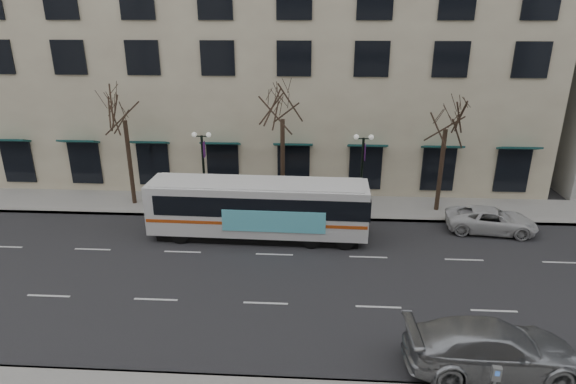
# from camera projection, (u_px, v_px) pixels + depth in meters

# --- Properties ---
(ground) EXTENTS (160.00, 160.00, 0.00)m
(ground) POSITION_uv_depth(u_px,v_px,m) (270.00, 277.00, 23.62)
(ground) COLOR black
(ground) RESTS_ON ground
(sidewalk_far) EXTENTS (80.00, 4.00, 0.15)m
(sidewalk_far) POSITION_uv_depth(u_px,v_px,m) (358.00, 208.00, 31.73)
(sidewalk_far) COLOR gray
(sidewalk_far) RESTS_ON ground
(building_hotel) EXTENTS (40.00, 20.00, 24.00)m
(building_hotel) POSITION_uv_depth(u_px,v_px,m) (268.00, 14.00, 39.11)
(building_hotel) COLOR #B6A78B
(building_hotel) RESTS_ON ground
(tree_far_left) EXTENTS (3.60, 3.60, 8.34)m
(tree_far_left) POSITION_uv_depth(u_px,v_px,m) (123.00, 105.00, 30.03)
(tree_far_left) COLOR black
(tree_far_left) RESTS_ON ground
(tree_far_mid) EXTENTS (3.60, 3.60, 8.55)m
(tree_far_mid) POSITION_uv_depth(u_px,v_px,m) (282.00, 104.00, 29.40)
(tree_far_mid) COLOR black
(tree_far_mid) RESTS_ON ground
(tree_far_right) EXTENTS (3.60, 3.60, 8.06)m
(tree_far_right) POSITION_uv_depth(u_px,v_px,m) (447.00, 114.00, 29.02)
(tree_far_right) COLOR black
(tree_far_right) RESTS_ON ground
(lamp_post_left) EXTENTS (1.22, 0.45, 5.21)m
(lamp_post_left) POSITION_uv_depth(u_px,v_px,m) (204.00, 167.00, 30.52)
(lamp_post_left) COLOR black
(lamp_post_left) RESTS_ON ground
(lamp_post_right) EXTENTS (1.22, 0.45, 5.21)m
(lamp_post_right) POSITION_uv_depth(u_px,v_px,m) (362.00, 170.00, 29.97)
(lamp_post_right) COLOR black
(lamp_post_right) RESTS_ON ground
(city_bus) EXTENTS (12.40, 2.98, 3.35)m
(city_bus) POSITION_uv_depth(u_px,v_px,m) (260.00, 207.00, 27.17)
(city_bus) COLOR silver
(city_bus) RESTS_ON ground
(silver_car) EXTENTS (6.35, 2.79, 1.82)m
(silver_car) POSITION_uv_depth(u_px,v_px,m) (492.00, 348.00, 17.26)
(silver_car) COLOR #9A9DA1
(silver_car) RESTS_ON ground
(white_pickup) EXTENTS (5.36, 2.92, 1.42)m
(white_pickup) POSITION_uv_depth(u_px,v_px,m) (491.00, 220.00, 28.27)
(white_pickup) COLOR silver
(white_pickup) RESTS_ON ground
(pay_station) EXTENTS (0.30, 0.21, 1.32)m
(pay_station) POSITION_uv_depth(u_px,v_px,m) (496.00, 376.00, 15.64)
(pay_station) COLOR gray
(pay_station) RESTS_ON sidewalk_near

